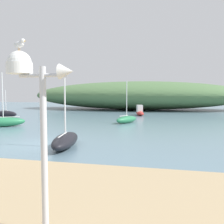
{
  "coord_description": "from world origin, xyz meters",
  "views": [
    {
      "loc": [
        6.91,
        -11.97,
        2.78
      ],
      "look_at": [
        2.99,
        5.36,
        1.45
      ],
      "focal_mm": 39.52,
      "sensor_mm": 36.0,
      "label": 1
    }
  ],
  "objects_px": {
    "sailboat_outer_mooring": "(65,140)",
    "sailboat_east_reach": "(3,122)",
    "motorboat_inner_mooring": "(140,112)",
    "sailboat_far_right": "(127,119)",
    "mast_structure": "(30,85)",
    "seagull_on_radar": "(19,44)",
    "sailboat_by_sandbar": "(6,114)"
  },
  "relations": [
    {
      "from": "motorboat_inner_mooring",
      "to": "sailboat_by_sandbar",
      "type": "relative_size",
      "value": 0.83
    },
    {
      "from": "mast_structure",
      "to": "motorboat_inner_mooring",
      "type": "relative_size",
      "value": 1.21
    },
    {
      "from": "seagull_on_radar",
      "to": "sailboat_east_reach",
      "type": "height_order",
      "value": "sailboat_east_reach"
    },
    {
      "from": "mast_structure",
      "to": "seagull_on_radar",
      "type": "xyz_separation_m",
      "value": [
        -0.19,
        -0.0,
        0.75
      ]
    },
    {
      "from": "mast_structure",
      "to": "seagull_on_radar",
      "type": "relative_size",
      "value": 11.55
    },
    {
      "from": "sailboat_by_sandbar",
      "to": "sailboat_far_right",
      "type": "bearing_deg",
      "value": -10.11
    },
    {
      "from": "sailboat_east_reach",
      "to": "seagull_on_radar",
      "type": "bearing_deg",
      "value": -52.29
    },
    {
      "from": "sailboat_outer_mooring",
      "to": "seagull_on_radar",
      "type": "bearing_deg",
      "value": -72.04
    },
    {
      "from": "sailboat_outer_mooring",
      "to": "sailboat_by_sandbar",
      "type": "height_order",
      "value": "sailboat_outer_mooring"
    },
    {
      "from": "sailboat_outer_mooring",
      "to": "mast_structure",
      "type": "bearing_deg",
      "value": -70.75
    },
    {
      "from": "sailboat_east_reach",
      "to": "sailboat_by_sandbar",
      "type": "xyz_separation_m",
      "value": [
        -5.17,
        7.46,
        -0.03
      ]
    },
    {
      "from": "seagull_on_radar",
      "to": "sailboat_outer_mooring",
      "type": "distance_m",
      "value": 8.73
    },
    {
      "from": "mast_structure",
      "to": "sailboat_far_right",
      "type": "distance_m",
      "value": 18.99
    },
    {
      "from": "mast_structure",
      "to": "sailboat_by_sandbar",
      "type": "xyz_separation_m",
      "value": [
        -16.16,
        21.42,
        -2.54
      ]
    },
    {
      "from": "sailboat_east_reach",
      "to": "mast_structure",
      "type": "bearing_deg",
      "value": -51.8
    },
    {
      "from": "mast_structure",
      "to": "sailboat_far_right",
      "type": "bearing_deg",
      "value": 93.99
    },
    {
      "from": "seagull_on_radar",
      "to": "sailboat_by_sandbar",
      "type": "height_order",
      "value": "seagull_on_radar"
    },
    {
      "from": "sailboat_east_reach",
      "to": "sailboat_far_right",
      "type": "distance_m",
      "value": 10.81
    },
    {
      "from": "seagull_on_radar",
      "to": "sailboat_outer_mooring",
      "type": "relative_size",
      "value": 0.08
    },
    {
      "from": "motorboat_inner_mooring",
      "to": "sailboat_east_reach",
      "type": "bearing_deg",
      "value": -127.04
    },
    {
      "from": "seagull_on_radar",
      "to": "sailboat_east_reach",
      "type": "bearing_deg",
      "value": 127.71
    },
    {
      "from": "seagull_on_radar",
      "to": "sailboat_east_reach",
      "type": "distance_m",
      "value": 17.95
    },
    {
      "from": "sailboat_east_reach",
      "to": "motorboat_inner_mooring",
      "type": "height_order",
      "value": "sailboat_east_reach"
    },
    {
      "from": "sailboat_by_sandbar",
      "to": "sailboat_far_right",
      "type": "distance_m",
      "value": 15.08
    },
    {
      "from": "seagull_on_radar",
      "to": "motorboat_inner_mooring",
      "type": "distance_m",
      "value": 27.4
    },
    {
      "from": "mast_structure",
      "to": "seagull_on_radar",
      "type": "distance_m",
      "value": 0.78
    },
    {
      "from": "sailboat_outer_mooring",
      "to": "sailboat_east_reach",
      "type": "height_order",
      "value": "sailboat_east_reach"
    },
    {
      "from": "motorboat_inner_mooring",
      "to": "sailboat_far_right",
      "type": "height_order",
      "value": "sailboat_far_right"
    },
    {
      "from": "mast_structure",
      "to": "seagull_on_radar",
      "type": "bearing_deg",
      "value": -179.32
    },
    {
      "from": "seagull_on_radar",
      "to": "sailboat_far_right",
      "type": "bearing_deg",
      "value": 93.4
    },
    {
      "from": "sailboat_east_reach",
      "to": "motorboat_inner_mooring",
      "type": "xyz_separation_m",
      "value": [
        10.0,
        13.24,
        0.04
      ]
    },
    {
      "from": "seagull_on_radar",
      "to": "sailboat_by_sandbar",
      "type": "bearing_deg",
      "value": 126.7
    }
  ]
}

